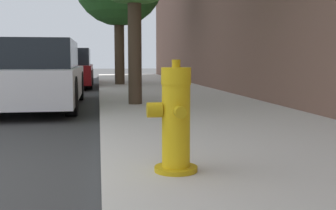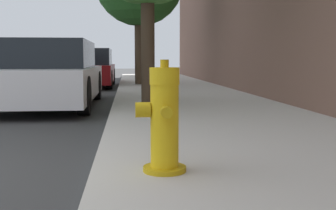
{
  "view_description": "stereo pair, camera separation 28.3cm",
  "coord_description": "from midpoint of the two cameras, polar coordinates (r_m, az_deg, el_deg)",
  "views": [
    {
      "loc": [
        1.9,
        -3.0,
        0.94
      ],
      "look_at": [
        2.58,
        1.13,
        0.49
      ],
      "focal_mm": 45.0,
      "sensor_mm": 36.0,
      "label": 1
    },
    {
      "loc": [
        2.18,
        -3.03,
        0.94
      ],
      "look_at": [
        2.58,
        1.13,
        0.49
      ],
      "focal_mm": 45.0,
      "sensor_mm": 36.0,
      "label": 2
    }
  ],
  "objects": [
    {
      "name": "sidewalk_slab",
      "position": [
        3.45,
        15.66,
        -8.71
      ],
      "size": [
        3.13,
        40.0,
        0.14
      ],
      "color": "beige",
      "rests_on": "ground_plane"
    },
    {
      "name": "fire_hydrant",
      "position": [
        3.01,
        -1.71,
        -2.21
      ],
      "size": [
        0.36,
        0.38,
        0.8
      ],
      "color": "#C39C11",
      "rests_on": "sidewalk_slab"
    },
    {
      "name": "parked_car_near",
      "position": [
        8.63,
        -18.96,
        3.85
      ],
      "size": [
        1.87,
        4.51,
        1.3
      ],
      "color": "silver",
      "rests_on": "ground_plane"
    },
    {
      "name": "parked_car_mid",
      "position": [
        14.57,
        -14.27,
        4.77
      ],
      "size": [
        1.8,
        4.07,
        1.29
      ],
      "color": "maroon",
      "rests_on": "ground_plane"
    }
  ]
}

